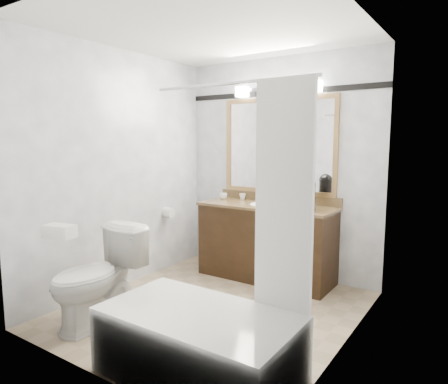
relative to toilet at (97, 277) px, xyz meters
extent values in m
cube|color=tan|center=(0.65, 0.79, -0.42)|extent=(2.40, 2.60, 0.01)
cube|color=white|center=(0.65, 0.79, 2.09)|extent=(2.40, 2.60, 0.01)
cube|color=white|center=(0.65, 2.09, 0.84)|extent=(2.40, 0.01, 2.50)
cube|color=white|center=(0.65, -0.52, 0.84)|extent=(2.40, 0.01, 2.50)
cube|color=white|center=(-0.55, 0.79, 0.84)|extent=(0.01, 2.60, 2.50)
cube|color=white|center=(1.86, 0.79, 0.84)|extent=(0.01, 2.60, 2.50)
cube|color=black|center=(0.65, 1.80, 0.00)|extent=(1.50, 0.55, 0.82)
cube|color=olive|center=(0.65, 1.80, 0.42)|extent=(1.53, 0.58, 0.03)
cube|color=olive|center=(0.65, 2.07, 0.49)|extent=(1.53, 0.03, 0.10)
ellipsoid|color=white|center=(0.65, 1.80, 0.41)|extent=(0.44, 0.34, 0.14)
cube|color=#A67E4B|center=(0.65, 2.07, 1.61)|extent=(1.40, 0.04, 0.05)
cube|color=#A67E4B|center=(0.65, 2.07, 0.56)|extent=(1.40, 0.04, 0.05)
cube|color=#A67E4B|center=(-0.02, 2.07, 1.09)|extent=(0.05, 0.04, 1.00)
cube|color=#A67E4B|center=(1.33, 2.07, 1.09)|extent=(0.05, 0.04, 1.00)
cube|color=white|center=(0.65, 2.07, 1.09)|extent=(1.30, 0.01, 1.00)
cube|color=silver|center=(0.65, 2.06, 1.74)|extent=(0.90, 0.05, 0.03)
cube|color=white|center=(0.20, 2.01, 1.72)|extent=(0.12, 0.12, 0.12)
cube|color=white|center=(0.50, 2.01, 1.72)|extent=(0.12, 0.12, 0.12)
cube|color=white|center=(0.80, 2.01, 1.72)|extent=(0.12, 0.12, 0.12)
cube|color=white|center=(1.10, 2.01, 1.72)|extent=(0.12, 0.12, 0.12)
cube|color=black|center=(0.65, 2.08, 1.69)|extent=(2.40, 0.01, 0.06)
cube|color=white|center=(1.18, -0.13, -0.19)|extent=(1.30, 0.72, 0.45)
cylinder|color=silver|center=(1.18, 0.25, 1.54)|extent=(1.30, 0.02, 0.02)
cube|color=white|center=(1.60, 0.24, 0.76)|extent=(0.40, 0.04, 1.55)
cylinder|color=white|center=(-0.49, 1.45, 0.29)|extent=(0.11, 0.12, 0.12)
imported|color=white|center=(0.00, 0.00, 0.00)|extent=(0.49, 0.82, 0.82)
cube|color=white|center=(0.00, -0.33, 0.46)|extent=(0.26, 0.18, 0.10)
cylinder|color=black|center=(1.15, 1.76, 0.45)|extent=(0.17, 0.17, 0.02)
cylinder|color=black|center=(1.14, 1.81, 0.57)|extent=(0.14, 0.14, 0.25)
sphere|color=black|center=(1.14, 1.81, 0.70)|extent=(0.15, 0.15, 0.15)
cube|color=black|center=(1.15, 1.74, 0.65)|extent=(0.12, 0.12, 0.05)
cylinder|color=silver|center=(1.15, 1.74, 0.48)|extent=(0.06, 0.06, 0.06)
imported|color=white|center=(0.00, 1.90, 0.48)|extent=(0.12, 0.12, 0.08)
imported|color=white|center=(0.21, 2.01, 0.47)|extent=(0.08, 0.08, 0.07)
imported|color=white|center=(0.53, 1.98, 0.50)|extent=(0.06, 0.06, 0.12)
imported|color=white|center=(0.69, 1.98, 0.47)|extent=(0.06, 0.06, 0.07)
cube|color=beige|center=(0.68, 1.92, 0.45)|extent=(0.08, 0.05, 0.02)
camera|label=1|loc=(2.71, -2.10, 1.15)|focal=32.00mm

